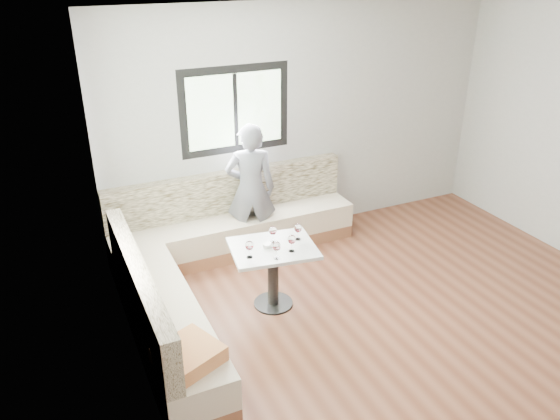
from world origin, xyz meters
name	(u,v)px	position (x,y,z in m)	size (l,w,h in m)	color
room	(429,196)	(-0.08, 0.08, 1.41)	(5.01, 5.01, 2.81)	brown
banquette	(207,260)	(-1.59, 1.62, 0.33)	(2.92, 2.80, 0.95)	brown
table	(273,262)	(-1.09, 1.04, 0.50)	(0.90, 0.75, 0.67)	black
person	(251,189)	(-0.86, 2.19, 0.79)	(0.57, 0.38, 1.57)	slate
olive_ramekin	(267,245)	(-1.14, 1.06, 0.69)	(0.09, 0.09, 0.04)	white
wine_glass_a	(249,246)	(-1.37, 0.95, 0.79)	(0.08, 0.08, 0.17)	white
wine_glass_b	(277,247)	(-1.15, 0.83, 0.79)	(0.08, 0.08, 0.17)	white
wine_glass_c	(292,240)	(-0.96, 0.89, 0.79)	(0.08, 0.08, 0.17)	white
wine_glass_d	(273,231)	(-1.05, 1.13, 0.79)	(0.08, 0.08, 0.17)	white
wine_glass_e	(298,229)	(-0.81, 1.07, 0.79)	(0.08, 0.08, 0.17)	white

